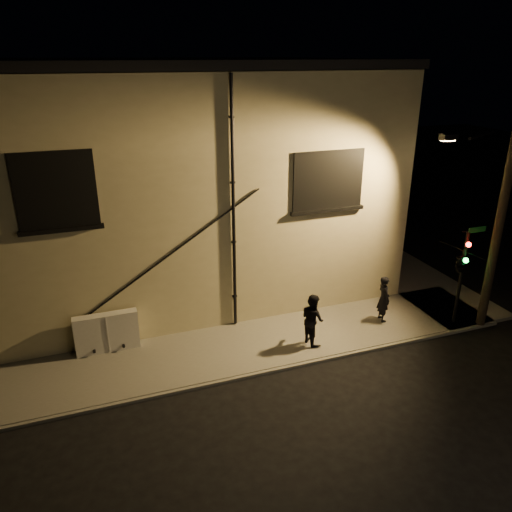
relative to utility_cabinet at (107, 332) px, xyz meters
name	(u,v)px	position (x,y,z in m)	size (l,w,h in m)	color
ground	(318,361)	(6.14, -2.70, -0.77)	(90.00, 90.00, 0.00)	black
sidewalk	(297,295)	(7.36, 1.69, -0.71)	(21.00, 16.00, 0.12)	#626058
building	(163,171)	(3.14, 6.29, 3.64)	(16.20, 12.23, 8.80)	#BFB589
utility_cabinet	(107,332)	(0.00, 0.00, 0.00)	(1.97, 0.33, 1.30)	beige
pedestrian_a	(384,299)	(9.35, -1.28, 0.20)	(0.62, 0.40, 1.69)	black
pedestrian_b	(313,319)	(6.34, -1.78, 0.22)	(0.84, 0.66, 1.74)	black
traffic_signal	(461,262)	(11.50, -2.36, 1.71)	(1.24, 2.06, 3.50)	black
streetlamp_pole	(495,224)	(12.42, -2.61, 3.02)	(2.02, 1.39, 7.12)	black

